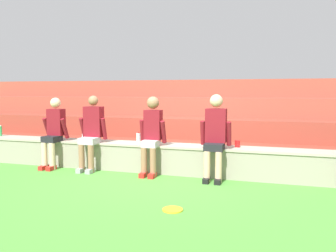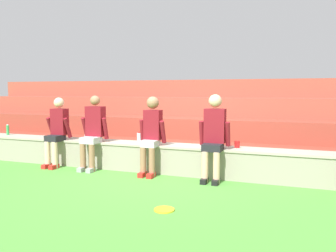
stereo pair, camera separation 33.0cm
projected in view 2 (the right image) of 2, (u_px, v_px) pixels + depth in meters
ground_plane at (160, 175)px, 6.18m from camera, size 80.00×80.00×0.00m
stone_seating_wall at (164, 157)px, 6.37m from camera, size 9.35×0.51×0.53m
brick_bleachers at (197, 125)px, 8.48m from camera, size 12.79×2.97×1.82m
person_far_left at (57, 130)px, 6.84m from camera, size 0.49×0.55×1.39m
person_left_of_center at (93, 130)px, 6.59m from camera, size 0.54×0.56×1.44m
person_center at (151, 133)px, 6.14m from camera, size 0.49×0.52×1.43m
person_right_of_center at (214, 134)px, 5.73m from camera, size 0.53×0.55×1.47m
water_bottle_mid_right at (8, 130)px, 7.67m from camera, size 0.06×0.06×0.24m
water_bottle_near_left at (139, 138)px, 6.49m from camera, size 0.08×0.08×0.22m
plastic_cup_right_end at (87, 136)px, 6.97m from camera, size 0.08×0.08×0.13m
plastic_cup_left_end at (237, 144)px, 5.94m from camera, size 0.09×0.09×0.12m
frisbee at (164, 210)px, 4.34m from camera, size 0.26×0.26×0.02m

